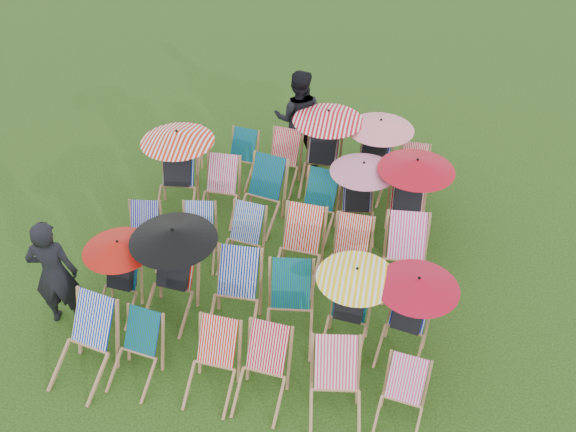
% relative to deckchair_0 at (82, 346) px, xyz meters
% --- Properties ---
extents(ground, '(100.00, 100.00, 0.00)m').
position_rel_deckchair_0_xyz_m(ground, '(1.94, 2.28, -0.51)').
color(ground, black).
rests_on(ground, ground).
extents(deckchair_0, '(0.84, 1.05, 1.01)m').
position_rel_deckchair_0_xyz_m(deckchair_0, '(0.00, 0.00, 0.00)').
color(deckchair_0, '#A4734C').
rests_on(deckchair_0, ground).
extents(deckchair_1, '(0.67, 0.85, 0.85)m').
position_rel_deckchair_0_xyz_m(deckchair_1, '(0.65, 0.08, -0.08)').
color(deckchair_1, '#A4734C').
rests_on(deckchair_1, ground).
extents(deckchair_2, '(0.65, 0.87, 0.90)m').
position_rel_deckchair_0_xyz_m(deckchair_2, '(1.66, 0.07, -0.06)').
color(deckchair_2, '#A4734C').
rests_on(deckchair_2, ground).
extents(deckchair_3, '(0.68, 0.89, 0.91)m').
position_rel_deckchair_0_xyz_m(deckchair_3, '(2.29, 0.08, -0.05)').
color(deckchair_3, '#A4734C').
rests_on(deckchair_3, ground).
extents(deckchair_4, '(0.78, 0.98, 0.97)m').
position_rel_deckchair_0_xyz_m(deckchair_4, '(3.21, -0.02, -0.02)').
color(deckchair_4, '#A4734C').
rests_on(deckchair_4, ground).
extents(deckchair_5, '(0.65, 0.82, 0.82)m').
position_rel_deckchair_0_xyz_m(deckchair_5, '(3.98, 0.02, -0.10)').
color(deckchair_5, '#A4734C').
rests_on(deckchair_5, ground).
extents(deckchair_6, '(0.98, 1.03, 1.16)m').
position_rel_deckchair_0_xyz_m(deckchair_6, '(-0.01, 1.19, 0.10)').
color(deckchair_6, '#A4734C').
rests_on(deckchair_6, ground).
extents(deckchair_7, '(1.18, 1.25, 1.40)m').
position_rel_deckchair_0_xyz_m(deckchair_7, '(0.74, 1.29, 0.23)').
color(deckchair_7, '#A4734C').
rests_on(deckchair_7, ground).
extents(deckchair_8, '(0.70, 0.96, 1.03)m').
position_rel_deckchair_0_xyz_m(deckchair_8, '(1.64, 1.19, 0.01)').
color(deckchair_8, '#A4734C').
rests_on(deckchair_8, ground).
extents(deckchair_9, '(0.78, 1.00, 1.00)m').
position_rel_deckchair_0_xyz_m(deckchair_9, '(2.42, 1.13, -0.01)').
color(deckchair_9, '#A4734C').
rests_on(deckchair_9, ground).
extents(deckchair_10, '(1.04, 1.10, 1.23)m').
position_rel_deckchair_0_xyz_m(deckchair_10, '(3.21, 1.21, 0.14)').
color(deckchair_10, '#A4734C').
rests_on(deckchair_10, ground).
extents(deckchair_11, '(1.05, 1.12, 1.25)m').
position_rel_deckchair_0_xyz_m(deckchair_11, '(3.97, 1.18, 0.15)').
color(deckchair_11, '#A4734C').
rests_on(deckchair_11, ground).
extents(deckchair_12, '(0.64, 0.82, 0.82)m').
position_rel_deckchair_0_xyz_m(deckchair_12, '(-0.10, 2.25, -0.10)').
color(deckchair_12, '#A4734C').
rests_on(deckchair_12, ground).
extents(deckchair_13, '(0.67, 0.85, 0.84)m').
position_rel_deckchair_0_xyz_m(deckchair_13, '(0.75, 2.37, -0.09)').
color(deckchair_13, '#A4734C').
rests_on(deckchair_13, ground).
extents(deckchair_14, '(0.70, 0.89, 0.89)m').
position_rel_deckchair_0_xyz_m(deckchair_14, '(1.43, 2.40, -0.06)').
color(deckchair_14, '#A4734C').
rests_on(deckchair_14, ground).
extents(deckchair_15, '(0.74, 0.99, 1.02)m').
position_rel_deckchair_0_xyz_m(deckchair_15, '(2.33, 2.30, 0.00)').
color(deckchair_15, '#A4734C').
rests_on(deckchair_15, ground).
extents(deckchair_16, '(0.65, 0.88, 0.93)m').
position_rel_deckchair_0_xyz_m(deckchair_16, '(3.07, 2.36, -0.04)').
color(deckchair_16, '#A4734C').
rests_on(deckchair_16, ground).
extents(deckchair_17, '(0.75, 1.00, 1.03)m').
position_rel_deckchair_0_xyz_m(deckchair_17, '(3.89, 2.41, 0.01)').
color(deckchair_17, '#A4734C').
rests_on(deckchair_17, ground).
extents(deckchair_18, '(1.20, 1.28, 1.43)m').
position_rel_deckchair_0_xyz_m(deckchair_18, '(0.02, 3.59, 0.25)').
color(deckchair_18, '#A4734C').
rests_on(deckchair_18, ground).
extents(deckchair_19, '(0.62, 0.87, 0.94)m').
position_rel_deckchair_0_xyz_m(deckchair_19, '(0.75, 3.52, -0.04)').
color(deckchair_19, '#A4734C').
rests_on(deckchair_19, ground).
extents(deckchair_20, '(0.85, 1.06, 1.02)m').
position_rel_deckchair_0_xyz_m(deckchair_20, '(1.47, 3.48, 0.00)').
color(deckchair_20, '#A4734C').
rests_on(deckchair_20, ground).
extents(deckchair_21, '(0.76, 0.96, 0.94)m').
position_rel_deckchair_0_xyz_m(deckchair_21, '(2.40, 3.41, -0.04)').
color(deckchair_21, '#A4734C').
rests_on(deckchair_21, ground).
extents(deckchair_22, '(1.05, 1.13, 1.25)m').
position_rel_deckchair_0_xyz_m(deckchair_22, '(3.06, 3.56, 0.15)').
color(deckchair_22, '#A4734C').
rests_on(deckchair_22, ground).
extents(deckchair_23, '(1.18, 1.25, 1.40)m').
position_rel_deckchair_0_xyz_m(deckchair_23, '(3.85, 3.56, 0.23)').
color(deckchair_23, '#A4734C').
rests_on(deckchair_23, ground).
extents(deckchair_24, '(0.63, 0.81, 0.83)m').
position_rel_deckchair_0_xyz_m(deckchair_24, '(-0.18, 4.56, -0.09)').
color(deckchair_24, '#A4734C').
rests_on(deckchair_24, ground).
extents(deckchair_25, '(0.67, 0.85, 0.84)m').
position_rel_deckchair_0_xyz_m(deckchair_25, '(0.81, 4.58, -0.08)').
color(deckchair_25, '#A4734C').
rests_on(deckchair_25, ground).
extents(deckchair_26, '(0.70, 0.90, 0.92)m').
position_rel_deckchair_0_xyz_m(deckchair_26, '(1.59, 4.57, -0.05)').
color(deckchair_26, '#A4734C').
rests_on(deckchair_26, ground).
extents(deckchair_27, '(1.21, 1.26, 1.44)m').
position_rel_deckchair_0_xyz_m(deckchair_27, '(2.30, 4.71, 0.25)').
color(deckchair_27, '#A4734C').
rests_on(deckchair_27, ground).
extents(deckchair_28, '(1.14, 1.22, 1.36)m').
position_rel_deckchair_0_xyz_m(deckchair_28, '(3.18, 4.74, 0.21)').
color(deckchair_28, '#A4734C').
rests_on(deckchair_28, ground).
extents(deckchair_29, '(0.58, 0.79, 0.84)m').
position_rel_deckchair_0_xyz_m(deckchair_29, '(3.87, 4.70, -0.09)').
color(deckchair_29, '#A4734C').
rests_on(deckchair_29, ground).
extents(person_left, '(0.71, 0.55, 1.73)m').
position_rel_deckchair_0_xyz_m(person_left, '(-0.71, 0.81, 0.36)').
color(person_left, black).
rests_on(person_left, ground).
extents(person_rear, '(0.97, 0.80, 1.84)m').
position_rel_deckchair_0_xyz_m(person_rear, '(1.75, 5.35, 0.42)').
color(person_rear, black).
rests_on(person_rear, ground).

